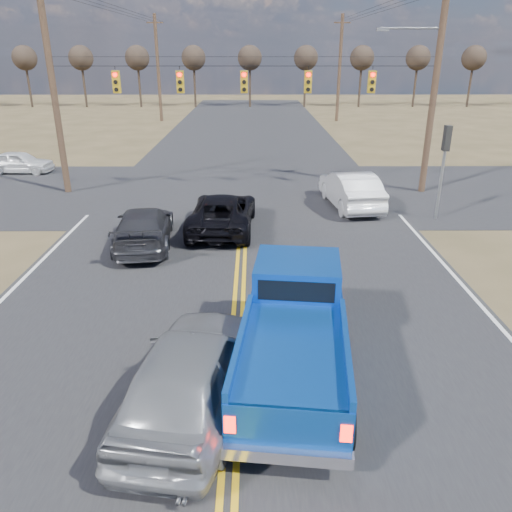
{
  "coord_description": "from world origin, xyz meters",
  "views": [
    {
      "loc": [
        0.43,
        -6.75,
        6.62
      ],
      "look_at": [
        0.49,
        5.72,
        1.5
      ],
      "focal_mm": 35.0,
      "sensor_mm": 36.0,
      "label": 1
    }
  ],
  "objects_px": {
    "black_suv": "(223,212)",
    "white_car_queue": "(351,189)",
    "pickup_truck": "(294,331)",
    "silver_suv": "(191,372)",
    "dgrey_car_queue": "(144,227)",
    "cross_car_west": "(20,162)"
  },
  "relations": [
    {
      "from": "black_suv",
      "to": "white_car_queue",
      "type": "distance_m",
      "value": 6.46
    },
    {
      "from": "black_suv",
      "to": "pickup_truck",
      "type": "bearing_deg",
      "value": 105.14
    },
    {
      "from": "pickup_truck",
      "to": "black_suv",
      "type": "bearing_deg",
      "value": 108.74
    },
    {
      "from": "silver_suv",
      "to": "white_car_queue",
      "type": "distance_m",
      "value": 15.08
    },
    {
      "from": "dgrey_car_queue",
      "to": "cross_car_west",
      "type": "relative_size",
      "value": 1.29
    },
    {
      "from": "cross_car_west",
      "to": "pickup_truck",
      "type": "bearing_deg",
      "value": -140.95
    },
    {
      "from": "dgrey_car_queue",
      "to": "cross_car_west",
      "type": "height_order",
      "value": "dgrey_car_queue"
    },
    {
      "from": "black_suv",
      "to": "dgrey_car_queue",
      "type": "xyz_separation_m",
      "value": [
        -2.78,
        -1.73,
        -0.02
      ]
    },
    {
      "from": "silver_suv",
      "to": "pickup_truck",
      "type": "bearing_deg",
      "value": -142.18
    },
    {
      "from": "pickup_truck",
      "to": "black_suv",
      "type": "relative_size",
      "value": 1.15
    },
    {
      "from": "black_suv",
      "to": "dgrey_car_queue",
      "type": "bearing_deg",
      "value": 34.87
    },
    {
      "from": "white_car_queue",
      "to": "cross_car_west",
      "type": "relative_size",
      "value": 1.33
    },
    {
      "from": "pickup_truck",
      "to": "silver_suv",
      "type": "distance_m",
      "value": 2.41
    },
    {
      "from": "black_suv",
      "to": "white_car_queue",
      "type": "relative_size",
      "value": 1.04
    },
    {
      "from": "pickup_truck",
      "to": "cross_car_west",
      "type": "distance_m",
      "value": 24.58
    },
    {
      "from": "pickup_truck",
      "to": "black_suv",
      "type": "distance_m",
      "value": 9.91
    },
    {
      "from": "black_suv",
      "to": "dgrey_car_queue",
      "type": "relative_size",
      "value": 1.08
    },
    {
      "from": "pickup_truck",
      "to": "silver_suv",
      "type": "relative_size",
      "value": 1.19
    },
    {
      "from": "cross_car_west",
      "to": "white_car_queue",
      "type": "bearing_deg",
      "value": -108.35
    },
    {
      "from": "black_suv",
      "to": "white_car_queue",
      "type": "bearing_deg",
      "value": -147.97
    },
    {
      "from": "pickup_truck",
      "to": "silver_suv",
      "type": "xyz_separation_m",
      "value": [
        -2.1,
        -1.16,
        -0.2
      ]
    },
    {
      "from": "white_car_queue",
      "to": "dgrey_car_queue",
      "type": "xyz_separation_m",
      "value": [
        -8.42,
        -4.88,
        -0.12
      ]
    }
  ]
}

